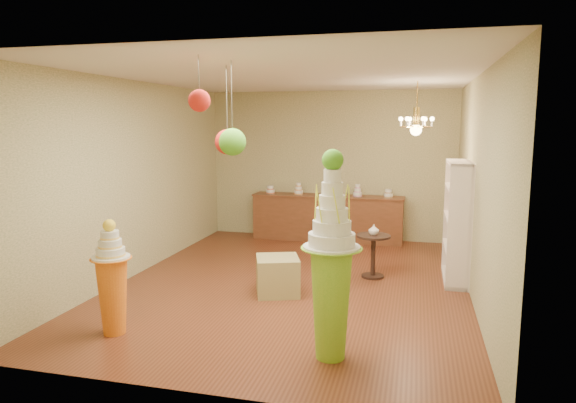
% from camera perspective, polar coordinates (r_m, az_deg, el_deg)
% --- Properties ---
extents(floor, '(6.50, 6.50, 0.00)m').
position_cam_1_polar(floor, '(7.70, 0.55, -9.09)').
color(floor, '#592A18').
rests_on(floor, ground).
extents(ceiling, '(6.50, 6.50, 0.00)m').
position_cam_1_polar(ceiling, '(7.37, 0.58, 13.74)').
color(ceiling, silver).
rests_on(ceiling, ground).
extents(wall_back, '(5.00, 0.04, 3.00)m').
position_cam_1_polar(wall_back, '(10.56, 4.72, 4.01)').
color(wall_back, tan).
rests_on(wall_back, ground).
extents(wall_front, '(5.00, 0.04, 3.00)m').
position_cam_1_polar(wall_front, '(4.33, -9.60, -2.73)').
color(wall_front, tan).
rests_on(wall_front, ground).
extents(wall_left, '(0.04, 6.50, 3.00)m').
position_cam_1_polar(wall_left, '(8.33, -16.42, 2.46)').
color(wall_left, tan).
rests_on(wall_left, ground).
extents(wall_right, '(0.04, 6.50, 3.00)m').
position_cam_1_polar(wall_right, '(7.22, 20.23, 1.39)').
color(wall_right, tan).
rests_on(wall_right, ground).
extents(pedestal_green, '(0.68, 0.68, 2.11)m').
position_cam_1_polar(pedestal_green, '(5.15, 4.82, -8.36)').
color(pedestal_green, '#7DB728').
rests_on(pedestal_green, floor).
extents(pedestal_orange, '(0.46, 0.46, 1.31)m').
position_cam_1_polar(pedestal_orange, '(6.12, -18.93, -8.88)').
color(pedestal_orange, orange).
rests_on(pedestal_orange, floor).
extents(burlap_riser, '(0.73, 0.73, 0.52)m').
position_cam_1_polar(burlap_riser, '(7.18, -1.17, -8.23)').
color(burlap_riser, '#91834F').
rests_on(burlap_riser, floor).
extents(sideboard, '(3.04, 0.54, 1.16)m').
position_cam_1_polar(sideboard, '(10.41, 4.39, -1.72)').
color(sideboard, brown).
rests_on(sideboard, floor).
extents(shelving_unit, '(0.33, 1.20, 1.80)m').
position_cam_1_polar(shelving_unit, '(8.08, 18.29, -2.09)').
color(shelving_unit, beige).
rests_on(shelving_unit, floor).
extents(round_table, '(0.57, 0.57, 0.67)m').
position_cam_1_polar(round_table, '(8.00, 9.45, -5.34)').
color(round_table, black).
rests_on(round_table, floor).
extents(vase, '(0.20, 0.20, 0.16)m').
position_cam_1_polar(vase, '(7.93, 9.51, -3.11)').
color(vase, beige).
rests_on(vase, round_table).
extents(pom_red_left, '(0.29, 0.29, 1.01)m').
position_cam_1_polar(pom_red_left, '(5.97, -6.74, 6.60)').
color(pom_red_left, '#3C392B').
rests_on(pom_red_left, ceiling).
extents(pom_green_mid, '(0.29, 0.29, 0.99)m').
position_cam_1_polar(pom_green_mid, '(5.51, -6.20, 6.60)').
color(pom_green_mid, '#3C392B').
rests_on(pom_green_mid, ceiling).
extents(pom_red_right, '(0.22, 0.22, 0.54)m').
position_cam_1_polar(pom_red_right, '(5.13, -9.82, 10.99)').
color(pom_red_right, '#3C392B').
rests_on(pom_red_right, ceiling).
extents(chandelier, '(0.60, 0.60, 0.85)m').
position_cam_1_polar(chandelier, '(8.36, 14.04, 8.09)').
color(chandelier, gold).
rests_on(chandelier, ceiling).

